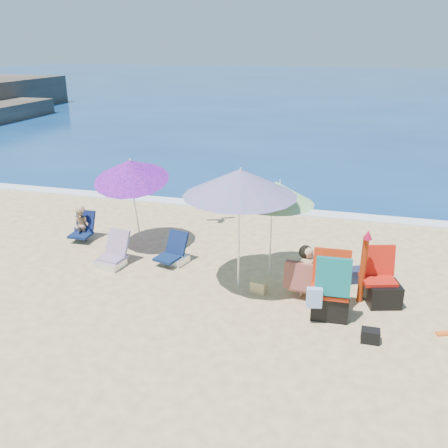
% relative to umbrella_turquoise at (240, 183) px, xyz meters
% --- Properties ---
extents(ground, '(120.00, 120.00, 0.00)m').
position_rel_umbrella_turquoise_xyz_m(ground, '(-0.05, -0.74, -1.98)').
color(ground, '#D8BC84').
rests_on(ground, ground).
extents(sea, '(120.00, 80.00, 0.12)m').
position_rel_umbrella_turquoise_xyz_m(sea, '(-0.05, 44.26, -2.03)').
color(sea, navy).
rests_on(sea, ground).
extents(foam, '(120.00, 0.50, 0.04)m').
position_rel_umbrella_turquoise_xyz_m(foam, '(-0.05, 4.36, -1.96)').
color(foam, white).
rests_on(foam, ground).
extents(umbrella_turquoise, '(2.18, 2.18, 2.25)m').
position_rel_umbrella_turquoise_xyz_m(umbrella_turquoise, '(0.00, 0.00, 0.00)').
color(umbrella_turquoise, white).
rests_on(umbrella_turquoise, ground).
extents(umbrella_striped, '(1.69, 1.69, 1.88)m').
position_rel_umbrella_turquoise_xyz_m(umbrella_striped, '(0.52, 0.66, -0.33)').
color(umbrella_striped, white).
rests_on(umbrella_striped, ground).
extents(umbrella_blue, '(1.77, 1.82, 2.12)m').
position_rel_umbrella_turquoise_xyz_m(umbrella_blue, '(-2.57, 1.12, -0.24)').
color(umbrella_blue, white).
rests_on(umbrella_blue, ground).
extents(furled_umbrella, '(0.16, 0.20, 1.34)m').
position_rel_umbrella_turquoise_xyz_m(furled_umbrella, '(2.14, 0.03, -1.24)').
color(furled_umbrella, '#A62F0B').
rests_on(furled_umbrella, ground).
extents(chair_navy, '(0.64, 0.72, 0.63)m').
position_rel_umbrella_turquoise_xyz_m(chair_navy, '(-1.50, 0.66, -1.81)').
color(chair_navy, '#0C1F46').
rests_on(chair_navy, ground).
extents(chair_rainbow, '(0.59, 0.70, 0.68)m').
position_rel_umbrella_turquoise_xyz_m(chair_rainbow, '(-2.64, 0.22, -1.80)').
color(chair_rainbow, '#CD6848').
rests_on(chair_rainbow, ground).
extents(camp_chair_left, '(0.75, 0.72, 0.96)m').
position_rel_umbrella_turquoise_xyz_m(camp_chair_left, '(2.48, 0.09, -1.69)').
color(camp_chair_left, '#B3160C').
rests_on(camp_chair_left, ground).
extents(camp_chair_right, '(0.66, 0.78, 1.12)m').
position_rel_umbrella_turquoise_xyz_m(camp_chair_right, '(1.64, -0.57, -1.58)').
color(camp_chair_right, '#B3260C').
rests_on(camp_chair_right, ground).
extents(person_center, '(0.68, 0.59, 0.97)m').
position_rel_umbrella_turquoise_xyz_m(person_center, '(1.20, -0.09, -1.51)').
color(person_center, tan).
rests_on(person_center, ground).
extents(person_left, '(0.47, 0.59, 0.83)m').
position_rel_umbrella_turquoise_xyz_m(person_left, '(-3.90, 1.22, -1.60)').
color(person_left, tan).
rests_on(person_left, ground).
extents(bag_tan, '(0.30, 0.24, 0.23)m').
position_rel_umbrella_turquoise_xyz_m(bag_tan, '(0.40, -0.11, -1.86)').
color(bag_tan, tan).
rests_on(bag_tan, ground).
extents(bag_navy_b, '(0.42, 0.38, 0.26)m').
position_rel_umbrella_turquoise_xyz_m(bag_navy_b, '(2.09, 0.81, -1.85)').
color(bag_navy_b, '#1B233B').
rests_on(bag_navy_b, ground).
extents(bag_black_b, '(0.27, 0.19, 0.21)m').
position_rel_umbrella_turquoise_xyz_m(bag_black_b, '(2.29, -1.16, -1.88)').
color(bag_black_b, black).
rests_on(bag_black_b, ground).
extents(orange_item, '(0.24, 0.18, 0.03)m').
position_rel_umbrella_turquoise_xyz_m(orange_item, '(3.38, -0.66, -1.96)').
color(orange_item, '#E95818').
rests_on(orange_item, ground).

